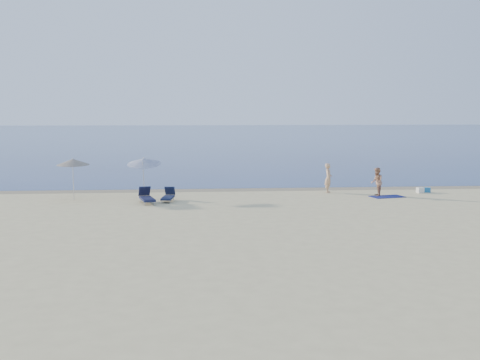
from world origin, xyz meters
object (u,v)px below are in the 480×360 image
Objects in this scene: person_right at (377,182)px; person_left at (328,178)px; blue_cooler at (427,190)px; umbrella_near at (144,161)px.

person_left is at bearing -112.27° from person_right.
person_left reaches higher than person_right.
person_left is 1.07× the size of person_right.
person_right is 3.80m from blue_cooler.
blue_cooler is at bearing 122.44° from person_right.
person_left is at bearing -159.01° from blue_cooler.
person_left is 10.86m from umbrella_near.
umbrella_near is at bearing 113.09° from person_left.
blue_cooler is 16.77m from umbrella_near.
umbrella_near reaches higher than person_left.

